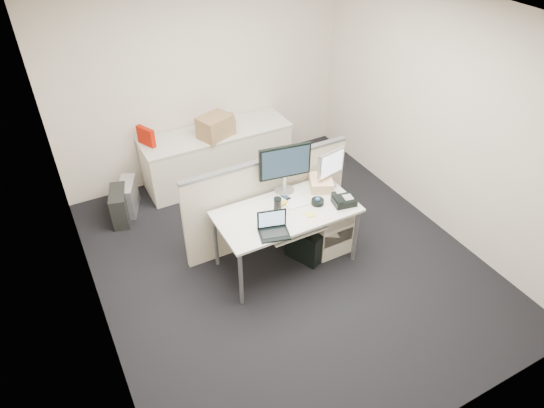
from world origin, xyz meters
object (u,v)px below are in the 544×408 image
desk (287,216)px  laptop (274,226)px  desk_phone (344,201)px  monitor_main (285,169)px

desk → laptop: laptop is taller
laptop → desk_phone: laptop is taller
monitor_main → desk_phone: (0.45, -0.50, -0.25)m
monitor_main → laptop: 0.77m
monitor_main → desk_phone: bearing=-39.2°
desk → monitor_main: 0.50m
laptop → desk_phone: 0.91m
desk → monitor_main: (0.15, 0.32, 0.35)m
monitor_main → desk_phone: 0.72m
desk → desk_phone: bearing=-16.7°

